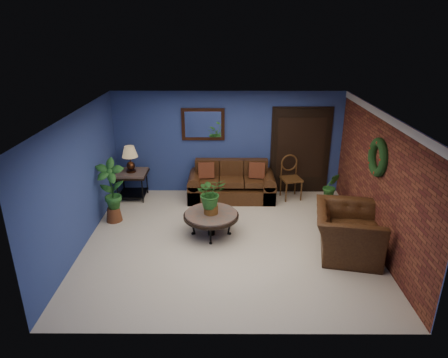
{
  "coord_description": "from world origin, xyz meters",
  "views": [
    {
      "loc": [
        -0.06,
        -6.8,
        3.97
      ],
      "look_at": [
        -0.1,
        0.55,
        1.08
      ],
      "focal_mm": 32.0,
      "sensor_mm": 36.0,
      "label": 1
    }
  ],
  "objects_px": {
    "coffee_table": "(211,216)",
    "armchair": "(347,232)",
    "sofa": "(231,186)",
    "table_lamp": "(130,156)",
    "end_table": "(132,178)",
    "side_chair": "(290,174)"
  },
  "relations": [
    {
      "from": "table_lamp",
      "to": "side_chair",
      "type": "xyz_separation_m",
      "value": [
        3.79,
        0.08,
        -0.47
      ]
    },
    {
      "from": "coffee_table",
      "to": "side_chair",
      "type": "distance_m",
      "value": 2.63
    },
    {
      "from": "coffee_table",
      "to": "side_chair",
      "type": "height_order",
      "value": "side_chair"
    },
    {
      "from": "coffee_table",
      "to": "end_table",
      "type": "distance_m",
      "value": 2.65
    },
    {
      "from": "armchair",
      "to": "end_table",
      "type": "bearing_deg",
      "value": 72.55
    },
    {
      "from": "side_chair",
      "to": "armchair",
      "type": "height_order",
      "value": "side_chair"
    },
    {
      "from": "coffee_table",
      "to": "table_lamp",
      "type": "bearing_deg",
      "value": 137.4
    },
    {
      "from": "table_lamp",
      "to": "armchair",
      "type": "relative_size",
      "value": 0.46
    },
    {
      "from": "end_table",
      "to": "side_chair",
      "type": "bearing_deg",
      "value": 1.14
    },
    {
      "from": "sofa",
      "to": "armchair",
      "type": "height_order",
      "value": "sofa"
    },
    {
      "from": "sofa",
      "to": "armchair",
      "type": "bearing_deg",
      "value": -50.18
    },
    {
      "from": "coffee_table",
      "to": "sofa",
      "type": "bearing_deg",
      "value": 76.84
    },
    {
      "from": "sofa",
      "to": "coffee_table",
      "type": "height_order",
      "value": "sofa"
    },
    {
      "from": "coffee_table",
      "to": "table_lamp",
      "type": "relative_size",
      "value": 1.8
    },
    {
      "from": "end_table",
      "to": "table_lamp",
      "type": "xyz_separation_m",
      "value": [
        0.0,
        0.0,
        0.55
      ]
    },
    {
      "from": "coffee_table",
      "to": "armchair",
      "type": "height_order",
      "value": "armchair"
    },
    {
      "from": "coffee_table",
      "to": "table_lamp",
      "type": "xyz_separation_m",
      "value": [
        -1.95,
        1.79,
        0.65
      ]
    },
    {
      "from": "table_lamp",
      "to": "coffee_table",
      "type": "bearing_deg",
      "value": -42.6
    },
    {
      "from": "armchair",
      "to": "sofa",
      "type": "bearing_deg",
      "value": 51.31
    },
    {
      "from": "sofa",
      "to": "coffee_table",
      "type": "distance_m",
      "value": 1.87
    },
    {
      "from": "coffee_table",
      "to": "armchair",
      "type": "xyz_separation_m",
      "value": [
        2.5,
        -0.67,
        0.02
      ]
    },
    {
      "from": "sofa",
      "to": "armchair",
      "type": "xyz_separation_m",
      "value": [
        2.07,
        -2.49,
        0.13
      ]
    }
  ]
}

